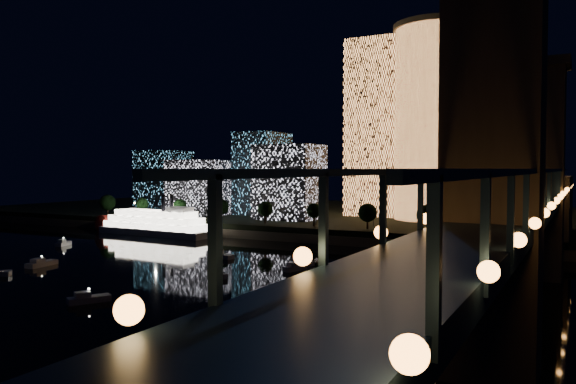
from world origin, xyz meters
name	(u,v)px	position (x,y,z in m)	size (l,w,h in m)	color
ground	(176,290)	(0.00, 0.00, 0.00)	(520.00, 520.00, 0.00)	black
far_bank	(401,218)	(0.00, 160.00, 2.50)	(420.00, 160.00, 5.00)	black
seawall	(333,239)	(0.00, 82.00, 1.50)	(420.00, 6.00, 3.00)	#6B5E4C
tower_cylindrical	(436,122)	(21.48, 134.66, 43.85)	(34.00, 34.00, 77.44)	#FF9E51
tower_rectangular	(379,129)	(-5.75, 144.84, 42.80)	(23.76, 23.76, 75.61)	#FF9E51
midrise_blocks	(228,180)	(-68.40, 120.22, 20.18)	(107.03, 43.89, 36.58)	white
truss_bridge	(514,226)	(65.00, 3.72, 16.25)	(13.00, 266.00, 50.00)	navy
riverboat	(151,224)	(-72.64, 73.71, 4.15)	(54.27, 14.33, 16.18)	silver
motorboats	(179,273)	(-9.20, 12.35, 0.81)	(126.84, 80.44, 2.78)	silver
esplanade_trees	(274,209)	(-26.17, 88.00, 10.47)	(166.83, 6.95, 8.97)	black
street_lamps	(264,211)	(-34.00, 94.00, 9.02)	(132.70, 0.70, 5.65)	black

